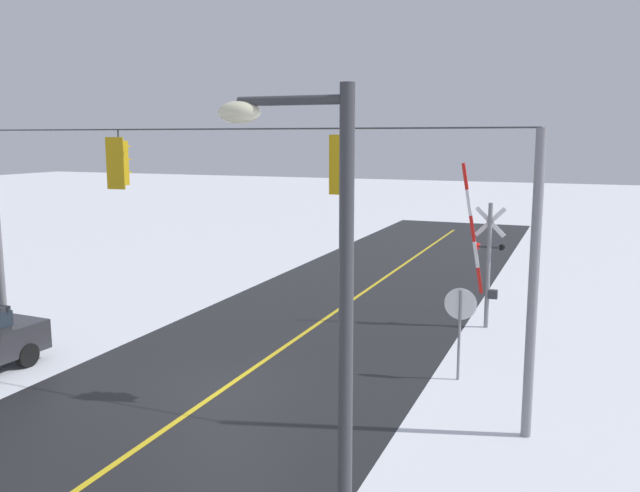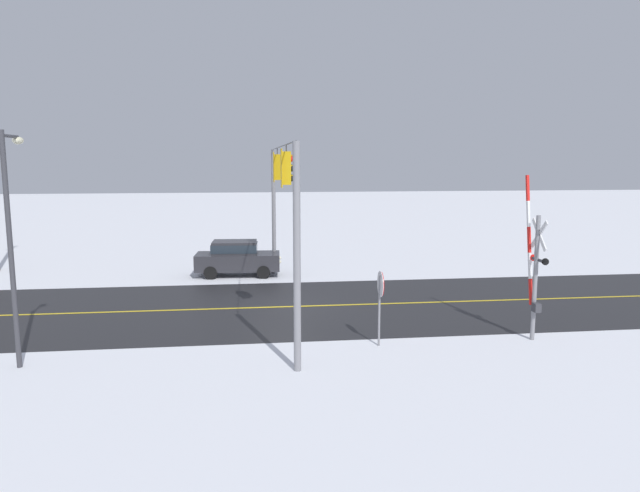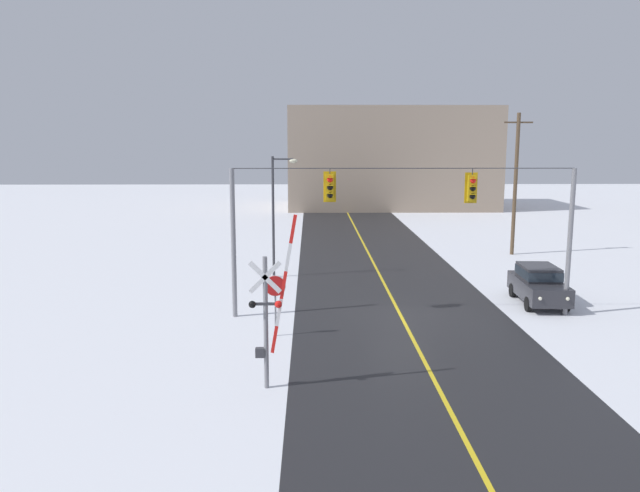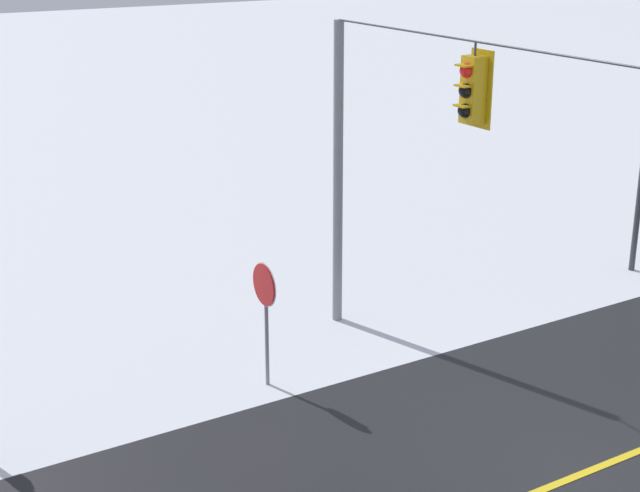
# 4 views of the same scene
# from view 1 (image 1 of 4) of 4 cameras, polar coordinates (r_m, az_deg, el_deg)

# --- Properties ---
(ground_plane) EXTENTS (160.00, 160.00, 0.00)m
(ground_plane) POSITION_cam_1_polar(r_m,az_deg,el_deg) (16.64, -8.15, -11.98)
(ground_plane) COLOR white
(signal_span) EXTENTS (14.20, 0.47, 6.22)m
(signal_span) POSITION_cam_1_polar(r_m,az_deg,el_deg) (15.62, -8.34, 2.11)
(signal_span) COLOR gray
(signal_span) RESTS_ON ground
(stop_sign) EXTENTS (0.80, 0.09, 2.35)m
(stop_sign) POSITION_cam_1_polar(r_m,az_deg,el_deg) (16.88, 11.93, -5.65)
(stop_sign) COLOR gray
(stop_sign) RESTS_ON ground
(railroad_crossing) EXTENTS (1.43, 0.31, 5.23)m
(railroad_crossing) POSITION_cam_1_polar(r_m,az_deg,el_deg) (21.61, 14.04, -0.72)
(railroad_crossing) COLOR gray
(railroad_crossing) RESTS_ON ground
(streetlamp_near) EXTENTS (1.39, 0.28, 6.50)m
(streetlamp_near) POSITION_cam_1_polar(r_m,az_deg,el_deg) (6.50, 0.43, -9.50)
(streetlamp_near) COLOR #38383D
(streetlamp_near) RESTS_ON ground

